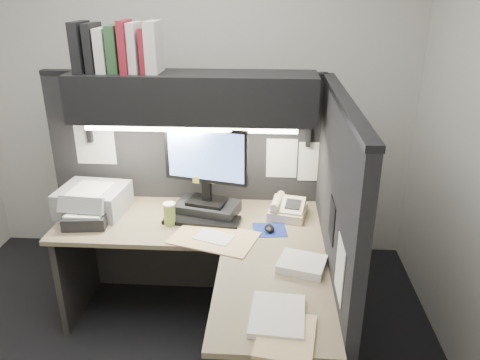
{
  "coord_description": "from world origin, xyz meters",
  "views": [
    {
      "loc": [
        0.61,
        -2.14,
        2.14
      ],
      "look_at": [
        0.44,
        0.51,
        1.04
      ],
      "focal_mm": 35.0,
      "sensor_mm": 36.0,
      "label": 1
    }
  ],
  "objects_px": {
    "overhead_shelf": "(193,97)",
    "printer": "(93,199)",
    "keyboard": "(202,220)",
    "telephone": "(288,209)",
    "coffee_cup": "(170,215)",
    "notebook_stack": "(87,219)",
    "desk": "(232,313)",
    "monitor": "(207,181)"
  },
  "relations": [
    {
      "from": "monitor",
      "to": "notebook_stack",
      "type": "relative_size",
      "value": 2.28
    },
    {
      "from": "desk",
      "to": "printer",
      "type": "bearing_deg",
      "value": 146.57
    },
    {
      "from": "desk",
      "to": "overhead_shelf",
      "type": "distance_m",
      "value": 1.33
    },
    {
      "from": "keyboard",
      "to": "telephone",
      "type": "relative_size",
      "value": 2.03
    },
    {
      "from": "desk",
      "to": "coffee_cup",
      "type": "bearing_deg",
      "value": 131.51
    },
    {
      "from": "desk",
      "to": "keyboard",
      "type": "xyz_separation_m",
      "value": [
        -0.24,
        0.54,
        0.3
      ]
    },
    {
      "from": "telephone",
      "to": "coffee_cup",
      "type": "distance_m",
      "value": 0.77
    },
    {
      "from": "overhead_shelf",
      "to": "coffee_cup",
      "type": "bearing_deg",
      "value": -117.29
    },
    {
      "from": "coffee_cup",
      "to": "notebook_stack",
      "type": "xyz_separation_m",
      "value": [
        -0.53,
        -0.03,
        -0.03
      ]
    },
    {
      "from": "printer",
      "to": "keyboard",
      "type": "bearing_deg",
      "value": -3.14
    },
    {
      "from": "desk",
      "to": "overhead_shelf",
      "type": "bearing_deg",
      "value": 111.79
    },
    {
      "from": "coffee_cup",
      "to": "printer",
      "type": "bearing_deg",
      "value": 163.8
    },
    {
      "from": "monitor",
      "to": "printer",
      "type": "distance_m",
      "value": 0.79
    },
    {
      "from": "monitor",
      "to": "telephone",
      "type": "relative_size",
      "value": 2.49
    },
    {
      "from": "keyboard",
      "to": "telephone",
      "type": "xyz_separation_m",
      "value": [
        0.56,
        0.12,
        0.04
      ]
    },
    {
      "from": "keyboard",
      "to": "coffee_cup",
      "type": "distance_m",
      "value": 0.21
    },
    {
      "from": "overhead_shelf",
      "to": "telephone",
      "type": "bearing_deg",
      "value": -8.3
    },
    {
      "from": "telephone",
      "to": "notebook_stack",
      "type": "distance_m",
      "value": 1.3
    },
    {
      "from": "desk",
      "to": "coffee_cup",
      "type": "relative_size",
      "value": 12.31
    },
    {
      "from": "keyboard",
      "to": "coffee_cup",
      "type": "xyz_separation_m",
      "value": [
        -0.2,
        -0.05,
        0.06
      ]
    },
    {
      "from": "overhead_shelf",
      "to": "printer",
      "type": "bearing_deg",
      "value": -171.71
    },
    {
      "from": "overhead_shelf",
      "to": "telephone",
      "type": "xyz_separation_m",
      "value": [
        0.62,
        -0.09,
        -0.72
      ]
    },
    {
      "from": "telephone",
      "to": "coffee_cup",
      "type": "bearing_deg",
      "value": -154.68
    },
    {
      "from": "coffee_cup",
      "to": "printer",
      "type": "xyz_separation_m",
      "value": [
        -0.55,
        0.16,
        0.02
      ]
    },
    {
      "from": "telephone",
      "to": "monitor",
      "type": "bearing_deg",
      "value": -167.2
    },
    {
      "from": "telephone",
      "to": "overhead_shelf",
      "type": "bearing_deg",
      "value": -175.67
    },
    {
      "from": "desk",
      "to": "keyboard",
      "type": "bearing_deg",
      "value": 113.61
    },
    {
      "from": "overhead_shelf",
      "to": "notebook_stack",
      "type": "bearing_deg",
      "value": -156.19
    },
    {
      "from": "desk",
      "to": "telephone",
      "type": "bearing_deg",
      "value": 64.19
    },
    {
      "from": "keyboard",
      "to": "coffee_cup",
      "type": "bearing_deg",
      "value": -160.26
    },
    {
      "from": "desk",
      "to": "notebook_stack",
      "type": "bearing_deg",
      "value": 154.58
    },
    {
      "from": "monitor",
      "to": "telephone",
      "type": "height_order",
      "value": "monitor"
    },
    {
      "from": "keyboard",
      "to": "printer",
      "type": "xyz_separation_m",
      "value": [
        -0.75,
        0.11,
        0.07
      ]
    },
    {
      "from": "monitor",
      "to": "printer",
      "type": "xyz_separation_m",
      "value": [
        -0.77,
        -0.01,
        -0.15
      ]
    },
    {
      "from": "coffee_cup",
      "to": "desk",
      "type": "bearing_deg",
      "value": -48.49
    },
    {
      "from": "overhead_shelf",
      "to": "monitor",
      "type": "relative_size",
      "value": 2.56
    },
    {
      "from": "keyboard",
      "to": "printer",
      "type": "distance_m",
      "value": 0.76
    },
    {
      "from": "telephone",
      "to": "printer",
      "type": "bearing_deg",
      "value": -166.95
    },
    {
      "from": "monitor",
      "to": "telephone",
      "type": "distance_m",
      "value": 0.57
    },
    {
      "from": "coffee_cup",
      "to": "overhead_shelf",
      "type": "bearing_deg",
      "value": 62.71
    },
    {
      "from": "overhead_shelf",
      "to": "monitor",
      "type": "xyz_separation_m",
      "value": [
        0.08,
        -0.09,
        -0.53
      ]
    },
    {
      "from": "telephone",
      "to": "keyboard",
      "type": "bearing_deg",
      "value": -155.14
    }
  ]
}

